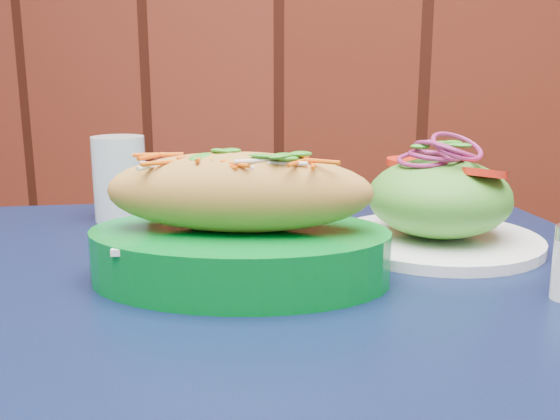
# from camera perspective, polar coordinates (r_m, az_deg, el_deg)

# --- Properties ---
(cafe_table) EXTENTS (1.02, 1.02, 0.75)m
(cafe_table) POSITION_cam_1_polar(r_m,az_deg,el_deg) (0.64, -0.31, -14.23)
(cafe_table) COLOR black
(cafe_table) RESTS_ON ground
(banh_mi_basket) EXTENTS (0.31, 0.22, 0.13)m
(banh_mi_basket) POSITION_cam_1_polar(r_m,az_deg,el_deg) (0.60, -3.74, -1.65)
(banh_mi_basket) COLOR #00701E
(banh_mi_basket) RESTS_ON cafe_table
(salad_plate) EXTENTS (0.24, 0.24, 0.13)m
(salad_plate) POSITION_cam_1_polar(r_m,az_deg,el_deg) (0.74, 14.30, 0.49)
(salad_plate) COLOR white
(salad_plate) RESTS_ON cafe_table
(water_glass) EXTENTS (0.07, 0.07, 0.11)m
(water_glass) POSITION_cam_1_polar(r_m,az_deg,el_deg) (0.87, -14.45, 2.79)
(water_glass) COLOR silver
(water_glass) RESTS_ON cafe_table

